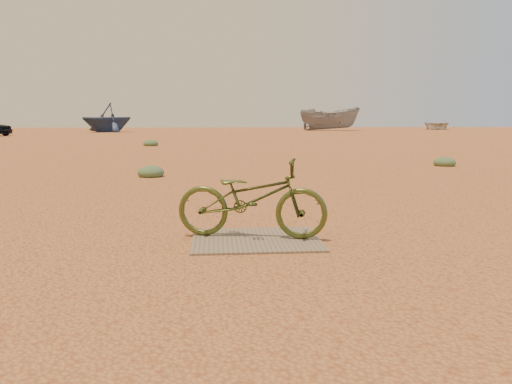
{
  "coord_description": "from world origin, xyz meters",
  "views": [
    {
      "loc": [
        -0.19,
        -5.54,
        1.32
      ],
      "look_at": [
        0.24,
        -0.33,
        0.53
      ],
      "focal_mm": 35.0,
      "sensor_mm": 36.0,
      "label": 1
    }
  ],
  "objects": [
    {
      "name": "bicycle",
      "position": [
        0.2,
        -0.23,
        0.45
      ],
      "size": [
        1.72,
        0.92,
        0.86
      ],
      "primitive_type": "imported",
      "rotation": [
        0.0,
        0.0,
        1.34
      ],
      "color": "#404C1E",
      "rests_on": "plywood_board"
    },
    {
      "name": "boat_mid_right",
      "position": [
        11.17,
        43.41,
        1.14
      ],
      "size": [
        6.09,
        2.89,
        2.27
      ],
      "primitive_type": "imported",
      "rotation": [
        0.0,
        0.0,
        1.45
      ],
      "color": "gray",
      "rests_on": "ground"
    },
    {
      "name": "kale_b",
      "position": [
        6.06,
        7.55,
        0.0
      ],
      "size": [
        0.58,
        0.58,
        0.32
      ],
      "primitive_type": "ellipsoid",
      "color": "#5B744C",
      "rests_on": "ground"
    },
    {
      "name": "boat_far_right",
      "position": [
        23.82,
        47.19,
        0.56
      ],
      "size": [
        5.85,
        6.59,
        1.13
      ],
      "primitive_type": "imported",
      "rotation": [
        0.0,
        0.0,
        -0.44
      ],
      "color": "beige",
      "rests_on": "ground"
    },
    {
      "name": "plywood_board",
      "position": [
        0.24,
        -0.33,
        0.01
      ],
      "size": [
        1.37,
        1.09,
        0.02
      ],
      "primitive_type": "cube",
      "color": "#74644D",
      "rests_on": "ground"
    },
    {
      "name": "kale_c",
      "position": [
        -3.13,
        17.89,
        0.0
      ],
      "size": [
        0.69,
        0.69,
        0.38
      ],
      "primitive_type": "ellipsoid",
      "color": "#5B744C",
      "rests_on": "ground"
    },
    {
      "name": "kale_a",
      "position": [
        -1.62,
        5.7,
        0.0
      ],
      "size": [
        0.59,
        0.59,
        0.32
      ],
      "primitive_type": "ellipsoid",
      "color": "#5B744C",
      "rests_on": "ground"
    },
    {
      "name": "boat_far_left",
      "position": [
        -9.65,
        40.02,
        1.29
      ],
      "size": [
        6.45,
        6.45,
        2.58
      ],
      "primitive_type": "imported",
      "rotation": [
        0.0,
        0.0,
        -0.78
      ],
      "color": "navy",
      "rests_on": "ground"
    },
    {
      "name": "ground",
      "position": [
        0.0,
        0.0,
        0.0
      ],
      "size": [
        120.0,
        120.0,
        0.0
      ],
      "primitive_type": "plane",
      "color": "#BD7B44",
      "rests_on": "ground"
    }
  ]
}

